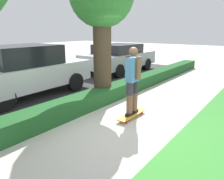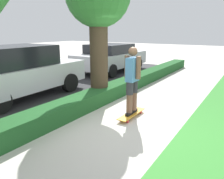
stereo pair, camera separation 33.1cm
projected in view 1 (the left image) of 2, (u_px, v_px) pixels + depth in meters
name	position (u px, v px, depth m)	size (l,w,h in m)	color
ground_plane	(127.00, 128.00, 4.87)	(60.00, 60.00, 0.00)	#BCB7AD
street_asphalt	(22.00, 95.00, 7.31)	(18.21, 5.00, 0.01)	#2D2D30
hedge_row	(76.00, 105.00, 5.75)	(18.21, 0.60, 0.43)	#1E5123
skateboard	(132.00, 115.00, 5.44)	(1.03, 0.24, 0.10)	gold
skater_person	(133.00, 80.00, 5.21)	(0.49, 0.42, 1.65)	black
tree_mid	(102.00, 2.00, 6.15)	(1.85, 1.85, 4.01)	#423323
parked_car_middle	(26.00, 70.00, 7.16)	(4.27, 2.05, 1.65)	silver
parked_car_rear	(119.00, 57.00, 11.40)	(4.32, 2.06, 1.43)	#B7B7BC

